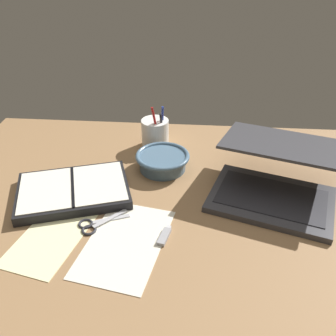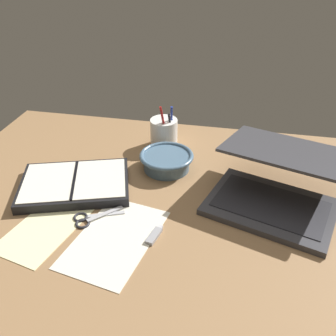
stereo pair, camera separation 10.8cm
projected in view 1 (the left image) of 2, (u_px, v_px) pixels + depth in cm
name	position (u px, v px, depth cm)	size (l,w,h in cm)	color
desk_top	(165.00, 204.00, 107.07)	(140.00, 100.00, 2.00)	#936D47
laptop	(275.00, 180.00, 106.19)	(42.27, 42.47, 15.49)	#38383D
bowl	(163.00, 161.00, 119.39)	(17.28, 17.28, 5.47)	slate
pen_cup	(155.00, 133.00, 131.06)	(9.51, 9.51, 16.05)	white
planner	(73.00, 190.00, 108.43)	(36.78, 30.80, 3.28)	black
scissors	(93.00, 225.00, 97.66)	(13.15, 10.86, 0.80)	#B7B7BC
paper_sheet_front	(125.00, 242.00, 92.56)	(18.20, 29.15, 0.16)	silver
paper_sheet_beside_planner	(51.00, 237.00, 94.06)	(14.78, 25.25, 0.16)	#F4EFB2
usb_drive	(164.00, 236.00, 93.85)	(3.35, 7.37, 1.00)	#99999E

